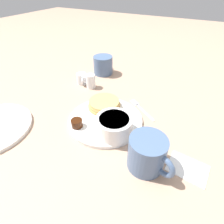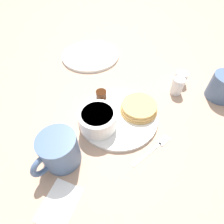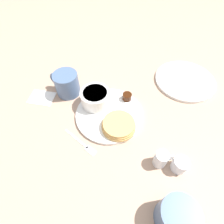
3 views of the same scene
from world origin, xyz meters
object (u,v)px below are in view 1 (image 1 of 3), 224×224
bowl (114,125)px  creamer_pitcher_near (91,81)px  plate (105,120)px  coffee_mug (147,154)px  second_mug (103,65)px  creamer_pitcher_far (82,79)px  fork (140,107)px

bowl → creamer_pitcher_near: bearing=136.5°
plate → coffee_mug: (0.18, -0.11, 0.04)m
plate → second_mug: bearing=121.1°
plate → second_mug: size_ratio=2.03×
creamer_pitcher_far → fork: (0.31, -0.05, -0.02)m
creamer_pitcher_near → creamer_pitcher_far: bearing=169.4°
creamer_pitcher_near → fork: size_ratio=0.50×
fork → second_mug: 0.34m
coffee_mug → creamer_pitcher_far: coffee_mug is taller
plate → bowl: 0.08m
plate → second_mug: second_mug is taller
bowl → creamer_pitcher_far: bearing=141.4°
creamer_pitcher_far → coffee_mug: bearing=-35.0°
creamer_pitcher_near → creamer_pitcher_far: 0.06m
bowl → creamer_pitcher_far: (-0.29, 0.23, -0.02)m
creamer_pitcher_near → fork: bearing=-9.4°
plate → creamer_pitcher_far: 0.29m
coffee_mug → second_mug: bearing=131.4°
coffee_mug → plate: bearing=150.1°
bowl → creamer_pitcher_near: size_ratio=1.76×
coffee_mug → creamer_pitcher_near: 0.45m
creamer_pitcher_far → plate: bearing=-38.6°
creamer_pitcher_near → second_mug: bearing=98.5°
coffee_mug → creamer_pitcher_near: bearing=142.1°
second_mug → creamer_pitcher_far: bearing=-103.1°
fork → creamer_pitcher_near: bearing=170.6°
plate → fork: 0.15m
coffee_mug → fork: (-0.11, 0.24, -0.05)m
plate → second_mug: (-0.20, 0.32, 0.04)m
bowl → second_mug: bearing=124.3°
plate → creamer_pitcher_far: size_ratio=4.64×
plate → creamer_pitcher_far: (-0.23, 0.18, 0.02)m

